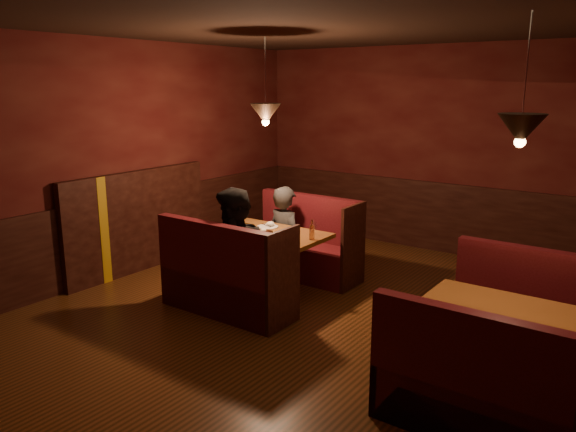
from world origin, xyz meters
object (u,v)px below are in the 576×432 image
Objects in this scene: main_bench_near at (224,285)px; diner_b at (236,233)px; second_table at (502,330)px; diner_a at (285,218)px; second_bench_near at (473,397)px; main_bench_far at (306,250)px; main_table at (268,246)px; second_bench_far at (527,324)px.

main_bench_near is 0.90× the size of diner_b.
diner_a is (-2.96, 1.22, 0.24)m from second_table.
second_table is at bearing 92.20° from second_bench_near.
main_bench_far is 0.50m from diner_a.
diner_b is (-2.79, 0.10, 0.32)m from second_table.
main_bench_far is at bearing 153.02° from second_table.
main_bench_near reaches higher than main_table.
main_bench_near is 2.78m from second_table.
second_bench_far is (2.80, 0.85, -0.01)m from main_bench_near.
main_table is 0.90× the size of diner_a.
main_table is 0.80m from main_bench_far.
second_table is at bearing 2.98° from diner_b.
second_bench_far is (0.03, 0.73, -0.20)m from second_table.
diner_b is at bearing 163.63° from second_bench_near.
second_bench_near is at bearing -37.40° from main_bench_far.
diner_a is at bearing 146.79° from second_bench_near.
second_table is 0.74× the size of diner_b.
main_table is at bearing 166.92° from second_table.
main_bench_near is (0.00, -1.53, 0.00)m from main_bench_far.
main_bench_far is 1.10× the size of second_bench_near.
diner_a is at bearing 106.22° from main_table.
main_bench_far is 1.00× the size of main_bench_near.
diner_a reaches higher than main_bench_near.
main_table is at bearing 153.93° from second_bench_near.
main_bench_far is at bearing -120.52° from diner_a.
second_table is at bearing -26.98° from main_bench_far.
main_table is 1.00× the size of second_bench_near.
second_bench_far is 2.93m from diner_b.
main_bench_far reaches higher than second_bench_near.
main_bench_far is at bearing 166.32° from second_bench_far.
second_bench_far is 0.82× the size of diner_b.
second_table is at bearing 2.40° from main_bench_near.
diner_b is at bearing 178.00° from second_table.
diner_b is at bearing -167.34° from second_bench_far.
second_table is (2.77, 0.12, 0.19)m from main_bench_near.
main_table is 0.80m from main_bench_near.
main_table is 1.00× the size of second_bench_far.
main_table is 2.86m from second_table.
diner_a is at bearing 97.78° from main_bench_near.
diner_b reaches higher than diner_a.
main_table is at bearing -178.34° from second_bench_far.
diner_b reaches higher than second_table.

